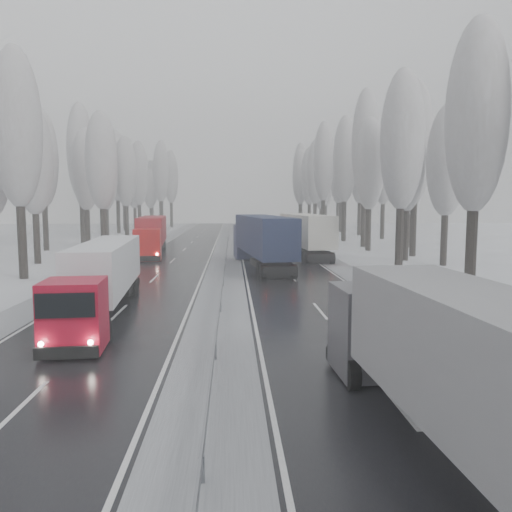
{
  "coord_description": "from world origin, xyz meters",
  "views": [
    {
      "loc": [
        0.63,
        -13.59,
        5.64
      ],
      "look_at": [
        2.22,
        19.14,
        2.2
      ],
      "focal_mm": 35.0,
      "sensor_mm": 36.0,
      "label": 1
    }
  ],
  "objects": [
    {
      "name": "tree_39",
      "position": [
        21.55,
        120.73,
        10.45
      ],
      "size": [
        3.6,
        3.6,
        16.19
      ],
      "color": "black",
      "rests_on": "ground"
    },
    {
      "name": "shoulder_left",
      "position": [
        -10.2,
        30.0,
        0.02
      ],
      "size": [
        2.4,
        200.0,
        0.04
      ],
      "primitive_type": "cube",
      "color": "#A8ABB0",
      "rests_on": "ground"
    },
    {
      "name": "shoulder_right",
      "position": [
        10.2,
        30.0,
        0.02
      ],
      "size": [
        2.4,
        200.0,
        0.04
      ],
      "primitive_type": "cube",
      "color": "#A8ABB0",
      "rests_on": "ground"
    },
    {
      "name": "tree_29",
      "position": [
        23.71,
        75.95,
        11.67
      ],
      "size": [
        3.6,
        3.6,
        18.11
      ],
      "color": "black",
      "rests_on": "ground"
    },
    {
      "name": "carriageway_left",
      "position": [
        -5.25,
        30.0,
        0.01
      ],
      "size": [
        7.5,
        200.0,
        0.03
      ],
      "primitive_type": "cube",
      "color": "black",
      "rests_on": "ground"
    },
    {
      "name": "truck_red_red",
      "position": [
        -8.21,
        41.87,
        2.44
      ],
      "size": [
        4.05,
        16.44,
        4.18
      ],
      "rotation": [
        0.0,
        0.0,
        0.09
      ],
      "color": "#BC0B0A",
      "rests_on": "ground"
    },
    {
      "name": "median_guardrail",
      "position": [
        0.0,
        29.99,
        0.6
      ],
      "size": [
        0.12,
        200.0,
        0.76
      ],
      "color": "slate",
      "rests_on": "ground"
    },
    {
      "name": "tree_73",
      "position": [
        -21.82,
        92.54,
        11.11
      ],
      "size": [
        3.6,
        3.6,
        17.22
      ],
      "color": "black",
      "rests_on": "ground"
    },
    {
      "name": "tree_26",
      "position": [
        17.56,
        61.27,
        12.1
      ],
      "size": [
        3.6,
        3.6,
        18.78
      ],
      "color": "black",
      "rests_on": "ground"
    },
    {
      "name": "tree_27",
      "position": [
        24.72,
        65.27,
        11.36
      ],
      "size": [
        3.6,
        3.6,
        17.62
      ],
      "color": "black",
      "rests_on": "ground"
    },
    {
      "name": "tree_32",
      "position": [
        16.63,
        89.21,
        11.18
      ],
      "size": [
        3.6,
        3.6,
        17.33
      ],
      "color": "black",
      "rests_on": "ground"
    },
    {
      "name": "tree_20",
      "position": [
        17.9,
        35.17,
        10.14
      ],
      "size": [
        3.6,
        3.6,
        15.71
      ],
      "color": "black",
      "rests_on": "ground"
    },
    {
      "name": "tree_67",
      "position": [
        -19.54,
        66.35,
        11.03
      ],
      "size": [
        3.6,
        3.6,
        17.09
      ],
      "color": "black",
      "rests_on": "ground"
    },
    {
      "name": "ground",
      "position": [
        0.0,
        0.0,
        0.0
      ],
      "size": [
        260.0,
        260.0,
        0.0
      ],
      "primitive_type": "plane",
      "color": "silver",
      "rests_on": "ground"
    },
    {
      "name": "tree_38",
      "position": [
        18.73,
        116.73,
        11.59
      ],
      "size": [
        3.6,
        3.6,
        17.97
      ],
      "color": "black",
      "rests_on": "ground"
    },
    {
      "name": "tree_21",
      "position": [
        20.12,
        39.17,
        12.0
      ],
      "size": [
        3.6,
        3.6,
        18.62
      ],
      "color": "black",
      "rests_on": "ground"
    },
    {
      "name": "tree_18",
      "position": [
        14.51,
        27.03,
        10.7
      ],
      "size": [
        3.6,
        3.6,
        16.58
      ],
      "color": "black",
      "rests_on": "ground"
    },
    {
      "name": "tree_31",
      "position": [
        22.48,
        85.7,
        11.97
      ],
      "size": [
        3.6,
        3.6,
        18.58
      ],
      "color": "black",
      "rests_on": "ground"
    },
    {
      "name": "tree_64",
      "position": [
        -18.26,
        52.71,
        9.96
      ],
      "size": [
        3.6,
        3.6,
        15.42
      ],
      "color": "black",
      "rests_on": "ground"
    },
    {
      "name": "tree_16",
      "position": [
        15.04,
        15.67,
        10.67
      ],
      "size": [
        3.6,
        3.6,
        16.53
      ],
      "color": "black",
      "rests_on": "ground"
    },
    {
      "name": "tree_62",
      "position": [
        -13.94,
        43.73,
        10.36
      ],
      "size": [
        3.6,
        3.6,
        16.04
      ],
      "color": "black",
      "rests_on": "ground"
    },
    {
      "name": "tree_30",
      "position": [
        16.56,
        81.7,
        11.52
      ],
      "size": [
        3.6,
        3.6,
        17.86
      ],
      "color": "black",
      "rests_on": "ground"
    },
    {
      "name": "tree_66",
      "position": [
        -18.16,
        62.35,
        9.84
      ],
      "size": [
        3.6,
        3.6,
        15.23
      ],
      "color": "black",
      "rests_on": "ground"
    },
    {
      "name": "tree_37",
      "position": [
        24.02,
        110.16,
        10.56
      ],
      "size": [
        3.6,
        3.6,
        16.37
      ],
      "color": "black",
      "rests_on": "ground"
    },
    {
      "name": "tree_74",
      "position": [
        -15.07,
        99.33,
        12.67
      ],
      "size": [
        3.6,
        3.6,
        19.68
      ],
      "color": "black",
      "rests_on": "ground"
    },
    {
      "name": "tree_36",
      "position": [
        17.04,
        106.16,
        13.02
      ],
      "size": [
        3.6,
        3.6,
        20.23
      ],
      "color": "black",
      "rests_on": "ground"
    },
    {
      "name": "tree_24",
      "position": [
        17.9,
        51.02,
        13.19
      ],
      "size": [
        3.6,
        3.6,
        20.49
      ],
      "color": "black",
      "rests_on": "ground"
    },
    {
      "name": "truck_red_white",
      "position": [
        -5.9,
        11.87,
        2.12
      ],
      "size": [
        3.37,
        14.25,
        3.63
      ],
      "rotation": [
        0.0,
        0.0,
        0.08
      ],
      "color": "#A30920",
      "rests_on": "ground"
    },
    {
      "name": "truck_cream_box",
      "position": [
        8.21,
        39.17,
        2.64
      ],
      "size": [
        4.2,
        17.78,
        4.52
      ],
      "rotation": [
        0.0,
        0.0,
        0.08
      ],
      "color": "#A5A292",
      "rests_on": "ground"
    },
    {
      "name": "tree_35",
      "position": [
        24.94,
        100.32,
        11.77
      ],
      "size": [
        3.6,
        3.6,
        18.25
      ],
      "color": "black",
      "rests_on": "ground"
    },
    {
      "name": "tree_28",
      "position": [
        16.34,
        71.95,
        12.64
      ],
      "size": [
        3.6,
        3.6,
        19.62
      ],
      "color": "black",
      "rests_on": "ground"
    },
    {
      "name": "tree_68",
      "position": [
        -16.58,
        69.11,
        10.75
      ],
      "size": [
        3.6,
        3.6,
        16.65
      ],
      "color": "black",
      "rests_on": "ground"
    },
    {
      "name": "carriageway_right",
      "position": [
        5.25,
        30.0,
        0.01
      ],
      "size": [
        7.5,
        200.0,
        0.03
      ],
      "primitive_type": "cube",
      "color": "black",
      "rests_on": "ground"
    },
    {
      "name": "tree_65",
      "position": [
        -20.05,
        56.71,
        12.55
      ],
      "size": [
        3.6,
        3.6,
        19.48
      ],
      "color": "black",
      "rests_on": "ground"
    },
    {
      "name": "tree_69",
      "position": [
        -21.42,
        73.11,
        12.46
      ],
      "size": [
        3.6,
        3.6,
        19.35
      ],
      "color": "black",
      "rests_on": "ground"
    },
    {
      "name": "truck_blue_box",
      "position": [
        3.18,
        30.05,
        2.68
      ],
      "size": [
        4.99,
        18.03,
        4.59
      ],
      "rotation": [
        0.0,
        0.0,
        0.12
      ],
      "color": "#1E234C",
      "rests_on": "ground"
    },
    {
      "name": "tree_75",
      "position": [
        -24.2,
        103.33,
        11.99
      ],
      "size": [
        3.6,
        3.6,
        18.6
      ],
      "color": "black",
      "rests_on": "ground"
    },
    {
      "name": "tree_23",
      "position": [
        23.31,
        49.6,
        8.77
      ],
      "size": [
        3.6,
        3.6,
        13.55
      ],
      "color": "black",
      "rests_on": "ground"
    },
    {
      "name": "tree_25",
      "position": [
        24.81,
        55.02,
        12.52
      ],
      "size": [
        3.6,
        3.6,
        19.44
      ],
      "color": "black",
      "rests_on": "ground"
    },
    {
      "name": "median_slush",
      "position": [
        0.0,
        30.0,
        0.02
      ],
      "size": [
        3.0,
        200.0,
        0.04
      ],
      "primitive_type": "cube",
      "color": "#A8ABB0",
      "rests_on": "ground"
    },
    {
      "name": "tree_63",
      "position": [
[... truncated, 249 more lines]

